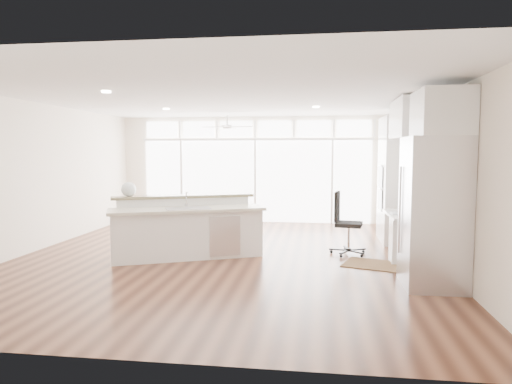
# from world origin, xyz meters

# --- Properties ---
(floor) EXTENTS (7.00, 8.00, 0.02)m
(floor) POSITION_xyz_m (0.00, 0.00, -0.01)
(floor) COLOR #3D1E13
(floor) RESTS_ON ground
(ceiling) EXTENTS (7.00, 8.00, 0.02)m
(ceiling) POSITION_xyz_m (0.00, 0.00, 2.70)
(ceiling) COLOR white
(ceiling) RESTS_ON wall_back
(wall_back) EXTENTS (7.00, 0.04, 2.70)m
(wall_back) POSITION_xyz_m (0.00, 4.00, 1.35)
(wall_back) COLOR white
(wall_back) RESTS_ON floor
(wall_front) EXTENTS (7.00, 0.04, 2.70)m
(wall_front) POSITION_xyz_m (0.00, -4.00, 1.35)
(wall_front) COLOR white
(wall_front) RESTS_ON floor
(wall_left) EXTENTS (0.04, 8.00, 2.70)m
(wall_left) POSITION_xyz_m (-3.50, 0.00, 1.35)
(wall_left) COLOR white
(wall_left) RESTS_ON floor
(wall_right) EXTENTS (0.04, 8.00, 2.70)m
(wall_right) POSITION_xyz_m (3.50, 0.00, 1.35)
(wall_right) COLOR white
(wall_right) RESTS_ON floor
(glass_wall) EXTENTS (5.80, 0.06, 2.08)m
(glass_wall) POSITION_xyz_m (0.00, 3.94, 1.05)
(glass_wall) COLOR white
(glass_wall) RESTS_ON wall_back
(transom_row) EXTENTS (5.90, 0.06, 0.40)m
(transom_row) POSITION_xyz_m (0.00, 3.94, 2.38)
(transom_row) COLOR white
(transom_row) RESTS_ON wall_back
(desk_window) EXTENTS (0.04, 0.85, 0.85)m
(desk_window) POSITION_xyz_m (3.46, 0.30, 1.55)
(desk_window) COLOR white
(desk_window) RESTS_ON wall_right
(ceiling_fan) EXTENTS (1.16, 1.16, 0.32)m
(ceiling_fan) POSITION_xyz_m (-0.50, 2.80, 2.48)
(ceiling_fan) COLOR white
(ceiling_fan) RESTS_ON ceiling
(recessed_lights) EXTENTS (3.40, 3.00, 0.02)m
(recessed_lights) POSITION_xyz_m (0.00, 0.20, 2.68)
(recessed_lights) COLOR silver
(recessed_lights) RESTS_ON ceiling
(oven_cabinet) EXTENTS (0.64, 1.20, 2.50)m
(oven_cabinet) POSITION_xyz_m (3.17, 1.80, 1.25)
(oven_cabinet) COLOR white
(oven_cabinet) RESTS_ON floor
(desk_nook) EXTENTS (0.72, 1.30, 0.76)m
(desk_nook) POSITION_xyz_m (3.13, 0.30, 0.38)
(desk_nook) COLOR white
(desk_nook) RESTS_ON floor
(upper_cabinets) EXTENTS (0.64, 1.30, 0.64)m
(upper_cabinets) POSITION_xyz_m (3.17, 0.30, 2.35)
(upper_cabinets) COLOR white
(upper_cabinets) RESTS_ON wall_right
(refrigerator) EXTENTS (0.76, 0.90, 2.00)m
(refrigerator) POSITION_xyz_m (3.11, -1.35, 1.00)
(refrigerator) COLOR silver
(refrigerator) RESTS_ON floor
(fridge_cabinet) EXTENTS (0.64, 0.90, 0.60)m
(fridge_cabinet) POSITION_xyz_m (3.17, -1.35, 2.30)
(fridge_cabinet) COLOR white
(fridge_cabinet) RESTS_ON wall_right
(framed_photos) EXTENTS (0.06, 0.22, 0.80)m
(framed_photos) POSITION_xyz_m (3.46, 0.92, 1.40)
(framed_photos) COLOR black
(framed_photos) RESTS_ON wall_right
(kitchen_island) EXTENTS (2.78, 1.94, 1.03)m
(kitchen_island) POSITION_xyz_m (-0.61, -0.15, 0.52)
(kitchen_island) COLOR white
(kitchen_island) RESTS_ON floor
(rug) EXTENTS (1.18, 1.00, 0.01)m
(rug) POSITION_xyz_m (2.53, -0.29, 0.01)
(rug) COLOR #392312
(rug) RESTS_ON floor
(office_chair) EXTENTS (0.65, 0.62, 1.09)m
(office_chair) POSITION_xyz_m (2.13, 0.43, 0.55)
(office_chair) COLOR black
(office_chair) RESTS_ON floor
(fishbowl) EXTENTS (0.35, 0.35, 0.25)m
(fishbowl) POSITION_xyz_m (-1.64, -0.17, 1.16)
(fishbowl) COLOR white
(fishbowl) RESTS_ON kitchen_island
(monitor) EXTENTS (0.11, 0.53, 0.44)m
(monitor) POSITION_xyz_m (3.05, 0.30, 0.98)
(monitor) COLOR black
(monitor) RESTS_ON desk_nook
(keyboard) EXTENTS (0.11, 0.29, 0.01)m
(keyboard) POSITION_xyz_m (2.88, 0.30, 0.77)
(keyboard) COLOR white
(keyboard) RESTS_ON desk_nook
(potted_plant) EXTENTS (0.25, 0.28, 0.21)m
(potted_plant) POSITION_xyz_m (3.17, 1.80, 2.61)
(potted_plant) COLOR #396129
(potted_plant) RESTS_ON oven_cabinet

